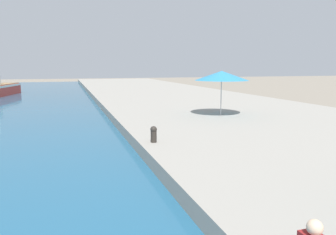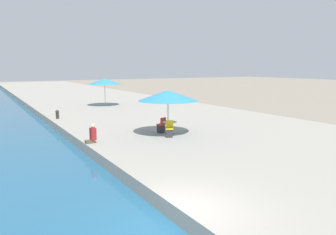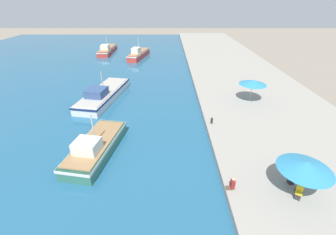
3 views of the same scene
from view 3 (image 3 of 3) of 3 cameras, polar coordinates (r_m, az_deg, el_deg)
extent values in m
cube|color=#235B7F|center=(47.64, -30.65, 9.82)|extent=(56.00, 90.00, 0.04)
cube|color=gray|center=(42.73, 16.74, 11.18)|extent=(16.00, 90.00, 0.55)
cube|color=#33705B|center=(20.61, -17.48, -7.24)|extent=(3.98, 8.01, 1.07)
cube|color=silver|center=(20.38, -17.65, -6.30)|extent=(4.04, 8.10, 0.25)
cube|color=#99754C|center=(20.28, -17.72, -5.90)|extent=(3.66, 7.37, 0.10)
cube|color=silver|center=(19.04, -19.69, -6.78)|extent=(2.16, 1.98, 0.96)
cylinder|color=#B7B2A8|center=(19.59, -18.29, -2.66)|extent=(0.12, 0.12, 2.57)
cube|color=silver|center=(31.16, -15.70, 5.59)|extent=(5.07, 11.25, 1.07)
cube|color=navy|center=(31.01, -15.79, 6.28)|extent=(5.15, 11.37, 0.25)
cube|color=#ADA89E|center=(30.95, -15.84, 6.58)|extent=(4.66, 10.35, 0.10)
cube|color=#334C7F|center=(29.20, -17.51, 6.14)|extent=(2.62, 2.75, 0.96)
cylinder|color=#B7B2A8|center=(30.50, -16.17, 8.90)|extent=(0.12, 0.12, 2.57)
cube|color=red|center=(51.95, -7.17, 15.53)|extent=(4.10, 9.58, 1.26)
cube|color=silver|center=(51.84, -7.20, 16.07)|extent=(4.16, 9.68, 0.25)
cube|color=#99754C|center=(51.81, -7.21, 16.26)|extent=(3.77, 8.82, 0.10)
cube|color=silver|center=(50.18, -7.89, 16.54)|extent=(1.89, 2.33, 1.13)
cylinder|color=#B7B2A8|center=(51.50, -7.32, 17.96)|extent=(0.12, 0.12, 3.03)
cube|color=red|center=(58.46, -14.88, 16.20)|extent=(2.58, 10.74, 1.09)
cube|color=silver|center=(58.38, -14.93, 16.59)|extent=(2.63, 10.84, 0.25)
cube|color=#99754C|center=(58.34, -14.96, 16.76)|extent=(2.37, 9.88, 0.10)
cube|color=silver|center=(56.46, -15.47, 16.89)|extent=(1.75, 2.37, 0.98)
cylinder|color=#B7B2A8|center=(58.10, -15.13, 18.06)|extent=(0.12, 0.12, 2.61)
cylinder|color=#B7B7B7|center=(17.47, 30.75, -13.56)|extent=(0.06, 0.06, 2.10)
cone|color=teal|center=(16.77, 31.76, -10.46)|extent=(3.38, 3.38, 0.59)
cylinder|color=#B7B7B7|center=(29.79, 20.57, 6.07)|extent=(0.06, 0.06, 2.28)
cone|color=teal|center=(29.36, 20.99, 8.36)|extent=(3.26, 3.26, 0.57)
cylinder|color=#333338|center=(18.22, 30.27, -15.84)|extent=(0.44, 0.44, 0.04)
cylinder|color=#333338|center=(18.01, 30.53, -15.07)|extent=(0.08, 0.08, 0.70)
cylinder|color=beige|center=(17.78, 30.83, -14.18)|extent=(0.80, 0.80, 0.04)
cube|color=#2D2D33|center=(18.46, 28.92, -13.93)|extent=(0.41, 0.41, 0.45)
cube|color=red|center=(18.30, 29.11, -13.33)|extent=(0.48, 0.48, 0.06)
cube|color=red|center=(18.06, 29.68, -13.16)|extent=(0.40, 0.15, 0.40)
cube|color=#2D2D33|center=(17.52, 30.23, -16.91)|extent=(0.47, 0.47, 0.45)
cube|color=gold|center=(17.35, 30.44, -16.31)|extent=(0.55, 0.55, 0.06)
cube|color=gold|center=(17.36, 30.69, -15.33)|extent=(0.37, 0.26, 0.40)
cube|color=brown|center=(16.58, 15.37, -16.90)|extent=(0.41, 0.28, 0.16)
cube|color=maroon|center=(16.36, 16.26, -15.89)|extent=(0.26, 0.36, 0.61)
sphere|color=beige|center=(16.09, 16.46, -14.83)|extent=(0.22, 0.22, 0.22)
cylinder|color=#2D2823|center=(23.57, 11.22, -0.98)|extent=(0.24, 0.24, 0.45)
sphere|color=#2D2823|center=(23.43, 11.29, -0.35)|extent=(0.26, 0.26, 0.26)
camera|label=1|loc=(11.70, 6.76, -19.03)|focal=35.00mm
camera|label=2|loc=(9.16, -129.08, -84.93)|focal=35.00mm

